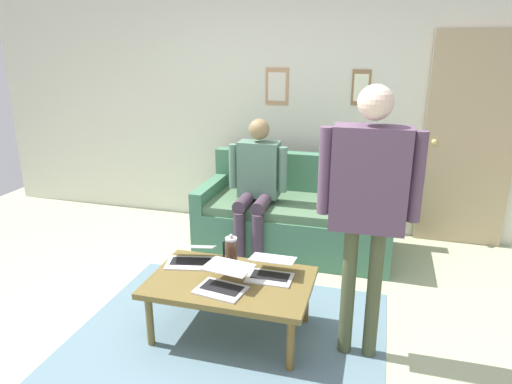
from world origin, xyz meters
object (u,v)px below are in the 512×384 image
coffee_table (230,285)px  person_standing (369,192)px  french_press (231,251)px  person_seated (257,180)px  interior_door (469,142)px  couch (296,218)px  laptop_right (191,257)px  laptop_center (271,271)px  laptop_left (223,282)px

coffee_table → person_standing: size_ratio=0.63×
french_press → person_seated: person_seated is taller
french_press → person_seated: bearing=-84.1°
interior_door → person_seated: 2.06m
person_standing → couch: bearing=-65.1°
laptop_right → person_standing: bearing=172.6°
person_standing → interior_door: bearing=-112.2°
interior_door → coffee_table: bearing=50.7°
person_seated → laptop_right: bearing=80.6°
laptop_right → person_seated: 1.17m
interior_door → coffee_table: (1.70, 2.08, -0.66)m
person_seated → interior_door: bearing=-157.1°
person_standing → person_seated: bearing=-51.2°
laptop_right → interior_door: bearing=-137.1°
laptop_center → laptop_right: size_ratio=0.79×
coffee_table → laptop_right: size_ratio=2.82×
laptop_right → person_standing: (-1.22, 0.16, 0.65)m
laptop_right → french_press: (-0.30, -0.03, 0.07)m
laptop_center → person_standing: person_standing is taller
french_press → person_standing: person_standing is taller
couch → coffee_table: 1.53m
laptop_center → coffee_table: bearing=24.7°
couch → interior_door: bearing=-159.9°
interior_door → laptop_center: 2.51m
coffee_table → couch: bearing=-96.0°
coffee_table → person_standing: person_standing is taller
coffee_table → french_press: size_ratio=4.48×
laptop_left → person_standing: bearing=-171.7°
couch → laptop_left: 1.65m
coffee_table → french_press: (0.06, -0.20, 0.15)m
french_press → person_seated: (0.11, -1.09, 0.21)m
laptop_left → laptop_center: bearing=-138.2°
person_standing → french_press: bearing=-11.8°
person_seated → couch: bearing=-145.7°
coffee_table → person_seated: bearing=-82.4°
interior_door → couch: 1.80m
couch → person_seated: (0.33, 0.23, 0.42)m
interior_door → laptop_right: (2.06, 1.92, -0.57)m
coffee_table → laptop_right: laptop_right is taller
person_standing → person_seated: 1.69m
laptop_left → laptop_center: size_ratio=1.23×
coffee_table → person_standing: 1.13m
french_press → laptop_center: bearing=164.6°
laptop_left → french_press: size_ratio=1.55×
interior_door → laptop_center: interior_door is taller
couch → person_seated: bearing=34.3°
interior_door → laptop_left: interior_door is taller
person_seated → french_press: bearing=95.9°
coffee_table → interior_door: bearing=-129.3°
person_seated → coffee_table: bearing=97.6°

